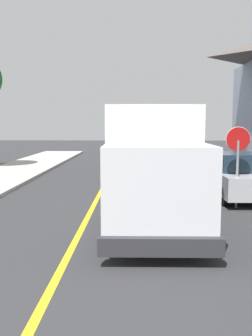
% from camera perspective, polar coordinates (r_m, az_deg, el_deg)
% --- Properties ---
extents(centre_line_yellow, '(0.16, 56.00, 0.01)m').
position_cam_1_polar(centre_line_yellow, '(10.99, -5.94, -7.49)').
color(centre_line_yellow, gold).
rests_on(centre_line_yellow, ground).
extents(box_truck, '(2.47, 7.20, 3.20)m').
position_cam_1_polar(box_truck, '(10.57, 3.92, 1.66)').
color(box_truck, silver).
rests_on(box_truck, ground).
extents(parked_car_near, '(1.94, 4.45, 1.67)m').
position_cam_1_polar(parked_car_near, '(17.27, 5.27, 0.44)').
color(parked_car_near, '#2D4793').
rests_on(parked_car_near, ground).
extents(parked_car_mid, '(2.01, 4.48, 1.67)m').
position_cam_1_polar(parked_car_mid, '(23.98, 3.31, 2.27)').
color(parked_car_mid, black).
rests_on(parked_car_mid, ground).
extents(parked_car_far, '(1.99, 4.48, 1.67)m').
position_cam_1_polar(parked_car_far, '(30.62, 2.21, 3.29)').
color(parked_car_far, maroon).
rests_on(parked_car_far, ground).
extents(parked_car_furthest, '(1.80, 4.40, 1.67)m').
position_cam_1_polar(parked_car_furthest, '(36.69, 3.12, 3.88)').
color(parked_car_furthest, '#B7B7BC').
rests_on(parked_car_furthest, ground).
extents(parked_van_across, '(1.83, 4.41, 1.67)m').
position_cam_1_polar(parked_van_across, '(14.11, 17.09, -1.29)').
color(parked_van_across, '#B7B7BC').
rests_on(parked_van_across, ground).
extents(stop_sign, '(0.80, 0.10, 2.65)m').
position_cam_1_polar(stop_sign, '(12.30, 17.12, 2.53)').
color(stop_sign, gray).
rests_on(stop_sign, ground).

